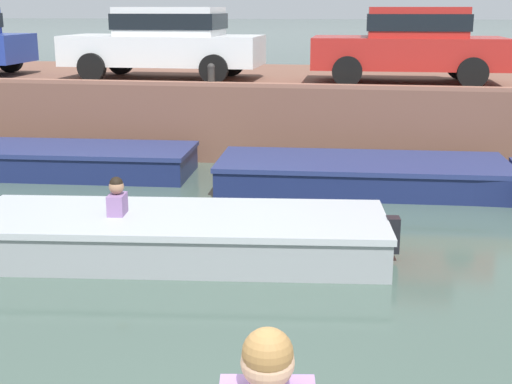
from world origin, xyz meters
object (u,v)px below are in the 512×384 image
Objects in this scene: motorboat_passing at (159,235)px; car_centre_red at (411,42)px; mooring_bollard_mid at (211,74)px; boat_moored_west_navy at (42,160)px; car_left_inner_white at (166,40)px; boat_moored_central_navy at (376,175)px.

car_centre_red is (3.27, 7.05, 2.12)m from motorboat_passing.
mooring_bollard_mid is at bearing -162.99° from car_centre_red.
motorboat_passing is (3.60, -4.12, 0.01)m from boat_moored_west_navy.
car_left_inner_white is at bearing 105.58° from motorboat_passing.
boat_moored_west_navy is at bearing 178.71° from boat_moored_central_navy.
car_left_inner_white reaches higher than boat_moored_central_navy.
car_centre_red reaches higher than boat_moored_central_navy.
boat_moored_central_navy is 1.41× the size of car_left_inner_white.
motorboat_passing is (-2.69, -3.98, 0.02)m from boat_moored_central_navy.
car_left_inner_white is at bearing -179.98° from car_centre_red.
boat_moored_central_navy is 13.58× the size of mooring_bollard_mid.
boat_moored_west_navy is 1.48× the size of car_left_inner_white.
car_centre_red is (6.88, 2.93, 2.13)m from boat_moored_west_navy.
mooring_bollard_mid is at bearing 96.63° from motorboat_passing.
motorboat_passing is at bearing -114.90° from car_centre_red.
boat_moored_west_navy is 1.60× the size of car_centre_red.
mooring_bollard_mid is (2.93, 1.72, 1.52)m from boat_moored_west_navy.
motorboat_passing is at bearing -74.42° from car_left_inner_white.
mooring_bollard_mid is at bearing 151.01° from boat_moored_central_navy.
car_centre_red is at bearing 65.10° from motorboat_passing.
motorboat_passing is 1.62× the size of car_centre_red.
boat_moored_west_navy is at bearing -149.50° from mooring_bollard_mid.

